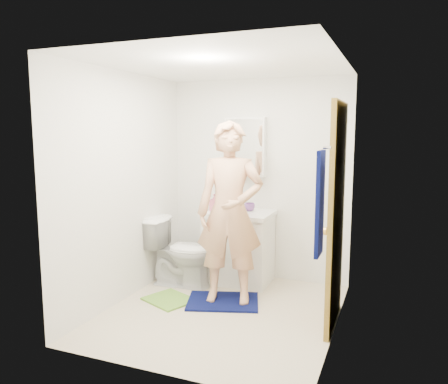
# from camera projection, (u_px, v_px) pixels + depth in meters

# --- Properties ---
(floor) EXTENTS (2.20, 2.40, 0.02)m
(floor) POSITION_uv_depth(u_px,v_px,m) (221.00, 313.00, 4.35)
(floor) COLOR beige
(floor) RESTS_ON ground
(ceiling) EXTENTS (2.20, 2.40, 0.02)m
(ceiling) POSITION_uv_depth(u_px,v_px,m) (221.00, 63.00, 4.01)
(ceiling) COLOR white
(ceiling) RESTS_ON ground
(wall_back) EXTENTS (2.20, 0.02, 2.40)m
(wall_back) POSITION_uv_depth(u_px,v_px,m) (259.00, 180.00, 5.29)
(wall_back) COLOR silver
(wall_back) RESTS_ON ground
(wall_front) EXTENTS (2.20, 0.02, 2.40)m
(wall_front) POSITION_uv_depth(u_px,v_px,m) (157.00, 216.00, 3.07)
(wall_front) COLOR silver
(wall_front) RESTS_ON ground
(wall_left) EXTENTS (0.02, 2.40, 2.40)m
(wall_left) POSITION_uv_depth(u_px,v_px,m) (124.00, 187.00, 4.59)
(wall_left) COLOR silver
(wall_left) RESTS_ON ground
(wall_right) EXTENTS (0.02, 2.40, 2.40)m
(wall_right) POSITION_uv_depth(u_px,v_px,m) (340.00, 200.00, 3.77)
(wall_right) COLOR silver
(wall_right) RESTS_ON ground
(vanity_cabinet) EXTENTS (0.75, 0.55, 0.80)m
(vanity_cabinet) POSITION_uv_depth(u_px,v_px,m) (239.00, 249.00, 5.19)
(vanity_cabinet) COLOR white
(vanity_cabinet) RESTS_ON floor
(countertop) EXTENTS (0.79, 0.59, 0.05)m
(countertop) POSITION_uv_depth(u_px,v_px,m) (239.00, 214.00, 5.13)
(countertop) COLOR white
(countertop) RESTS_ON vanity_cabinet
(sink_basin) EXTENTS (0.40, 0.40, 0.03)m
(sink_basin) POSITION_uv_depth(u_px,v_px,m) (239.00, 212.00, 5.13)
(sink_basin) COLOR white
(sink_basin) RESTS_ON countertop
(faucet) EXTENTS (0.03, 0.03, 0.12)m
(faucet) POSITION_uv_depth(u_px,v_px,m) (244.00, 204.00, 5.28)
(faucet) COLOR silver
(faucet) RESTS_ON countertop
(medicine_cabinet) EXTENTS (0.50, 0.12, 0.70)m
(medicine_cabinet) POSITION_uv_depth(u_px,v_px,m) (245.00, 147.00, 5.23)
(medicine_cabinet) COLOR white
(medicine_cabinet) RESTS_ON wall_back
(mirror_panel) EXTENTS (0.46, 0.01, 0.66)m
(mirror_panel) POSITION_uv_depth(u_px,v_px,m) (244.00, 147.00, 5.17)
(mirror_panel) COLOR white
(mirror_panel) RESTS_ON wall_back
(door) EXTENTS (0.05, 0.80, 2.05)m
(door) POSITION_uv_depth(u_px,v_px,m) (336.00, 216.00, 3.95)
(door) COLOR olive
(door) RESTS_ON ground
(door_knob) EXTENTS (0.07, 0.07, 0.07)m
(door_knob) POSITION_uv_depth(u_px,v_px,m) (326.00, 231.00, 3.68)
(door_knob) COLOR gold
(door_knob) RESTS_ON door
(towel) EXTENTS (0.03, 0.24, 0.80)m
(towel) POSITION_uv_depth(u_px,v_px,m) (320.00, 204.00, 3.27)
(towel) COLOR #070D43
(towel) RESTS_ON wall_right
(towel_hook) EXTENTS (0.06, 0.02, 0.02)m
(towel_hook) POSITION_uv_depth(u_px,v_px,m) (327.00, 148.00, 3.20)
(towel_hook) COLOR silver
(towel_hook) RESTS_ON wall_right
(toilet) EXTENTS (0.81, 0.50, 0.80)m
(toilet) POSITION_uv_depth(u_px,v_px,m) (182.00, 252.00, 5.07)
(toilet) COLOR white
(toilet) RESTS_ON floor
(bath_mat) EXTENTS (0.86, 0.73, 0.02)m
(bath_mat) POSITION_uv_depth(u_px,v_px,m) (223.00, 301.00, 4.59)
(bath_mat) COLOR #070D43
(bath_mat) RESTS_ON floor
(green_rug) EXTENTS (0.61, 0.57, 0.02)m
(green_rug) POSITION_uv_depth(u_px,v_px,m) (169.00, 300.00, 4.64)
(green_rug) COLOR #6FAA38
(green_rug) RESTS_ON floor
(soap_dispenser) EXTENTS (0.09, 0.09, 0.20)m
(soap_dispenser) POSITION_uv_depth(u_px,v_px,m) (214.00, 202.00, 5.16)
(soap_dispenser) COLOR #CF617C
(soap_dispenser) RESTS_ON countertop
(toothbrush_cup) EXTENTS (0.16, 0.16, 0.10)m
(toothbrush_cup) POSITION_uv_depth(u_px,v_px,m) (250.00, 207.00, 5.15)
(toothbrush_cup) COLOR #734291
(toothbrush_cup) RESTS_ON countertop
(man) EXTENTS (0.77, 0.59, 1.87)m
(man) POSITION_uv_depth(u_px,v_px,m) (230.00, 213.00, 4.48)
(man) COLOR #DDA47C
(man) RESTS_ON bath_mat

